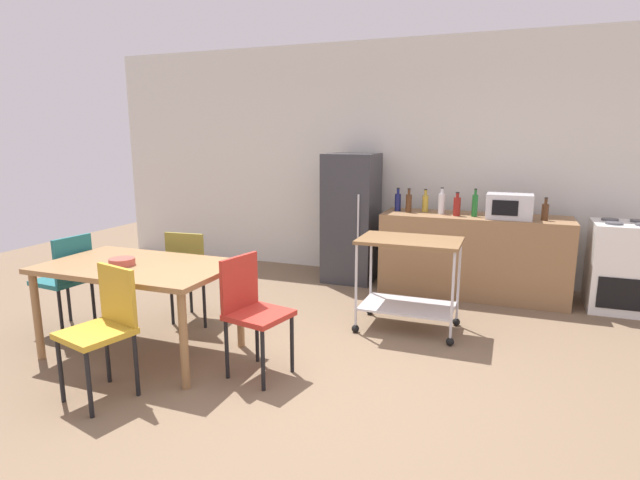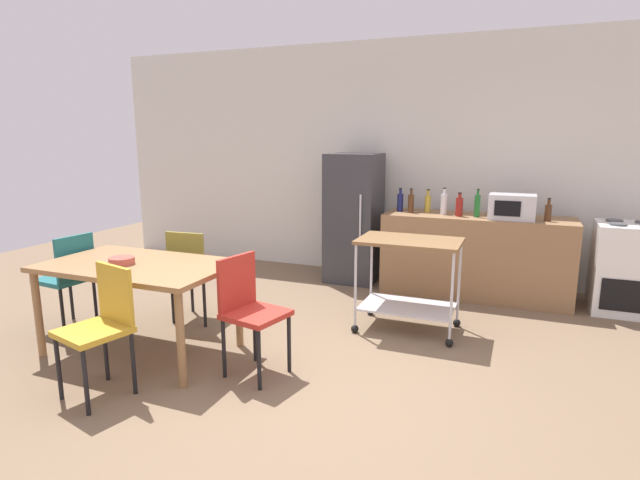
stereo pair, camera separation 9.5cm
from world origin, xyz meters
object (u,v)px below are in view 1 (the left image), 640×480
(chair_olive, at_px, (192,270))
(bottle_soda, at_px, (457,206))
(refrigerator, at_px, (351,218))
(bottle_sparkling_water, at_px, (545,211))
(kitchen_cart, at_px, (409,269))
(chair_teal, at_px, (67,276))
(chair_mustard, at_px, (104,323))
(bottle_olive_oil, at_px, (409,203))
(microwave, at_px, (509,206))
(bottle_wine, at_px, (475,205))
(stove_oven, at_px, (621,267))
(chair_red, at_px, (252,307))
(fruit_bowl, at_px, (122,262))
(bottle_sesame_oil, at_px, (398,202))
(bottle_soy_sauce, at_px, (442,203))
(bottle_vinegar, at_px, (425,203))
(dining_table, at_px, (139,274))

(chair_olive, relative_size, bottle_soda, 3.44)
(refrigerator, bearing_deg, bottle_sparkling_water, -5.14)
(bottle_soda, bearing_deg, bottle_sparkling_water, 0.22)
(kitchen_cart, distance_m, bottle_sparkling_water, 1.72)
(refrigerator, bearing_deg, chair_teal, -126.50)
(chair_mustard, distance_m, kitchen_cart, 2.56)
(bottle_olive_oil, relative_size, bottle_soda, 1.06)
(chair_teal, bearing_deg, microwave, 128.05)
(kitchen_cart, height_order, bottle_wine, bottle_wine)
(bottle_soda, height_order, bottle_sparkling_water, bottle_soda)
(refrigerator, bearing_deg, stove_oven, -1.60)
(chair_red, bearing_deg, refrigerator, 14.02)
(kitchen_cart, bearing_deg, chair_mustard, -130.86)
(bottle_soda, bearing_deg, stove_oven, 3.99)
(chair_red, relative_size, fruit_bowl, 4.48)
(chair_olive, height_order, kitchen_cart, chair_olive)
(chair_mustard, relative_size, bottle_olive_oil, 3.24)
(refrigerator, distance_m, microwave, 1.82)
(chair_teal, bearing_deg, chair_red, 90.87)
(chair_teal, xyz_separation_m, bottle_olive_oil, (2.60, 2.41, 0.49))
(chair_mustard, xyz_separation_m, bottle_soda, (1.95, 3.14, 0.49))
(chair_olive, height_order, microwave, microwave)
(bottle_wine, relative_size, bottle_sparkling_water, 1.27)
(refrigerator, bearing_deg, kitchen_cart, -54.88)
(kitchen_cart, height_order, microwave, microwave)
(chair_olive, xyz_separation_m, chair_teal, (-0.92, -0.59, 0.00))
(chair_teal, distance_m, bottle_sesame_oil, 3.52)
(bottle_wine, bearing_deg, fruit_bowl, -133.88)
(stove_oven, relative_size, bottle_soy_sauce, 3.11)
(bottle_soy_sauce, bearing_deg, chair_red, -111.32)
(chair_teal, bearing_deg, kitchen_cart, 117.00)
(bottle_sesame_oil, distance_m, bottle_vinegar, 0.31)
(bottle_sesame_oil, height_order, bottle_soy_sauce, bottle_soy_sauce)
(dining_table, xyz_separation_m, chair_mustard, (0.25, -0.65, -0.15))
(bottle_wine, bearing_deg, chair_red, -118.54)
(stove_oven, bearing_deg, microwave, -175.13)
(chair_olive, height_order, chair_red, same)
(bottle_soda, height_order, microwave, same)
(chair_red, bearing_deg, stove_oven, -34.92)
(chair_red, relative_size, stove_oven, 0.97)
(bottle_soy_sauce, bearing_deg, dining_table, -128.32)
(chair_olive, bearing_deg, microwave, -151.96)
(bottle_sesame_oil, height_order, bottle_sparkling_water, bottle_sesame_oil)
(chair_mustard, height_order, microwave, microwave)
(chair_olive, bearing_deg, chair_red, 139.60)
(chair_red, relative_size, bottle_vinegar, 3.39)
(bottle_vinegar, relative_size, bottle_soda, 1.01)
(kitchen_cart, bearing_deg, bottle_soy_sauce, 85.52)
(bottle_sparkling_water, relative_size, fruit_bowl, 1.20)
(bottle_sparkling_water, bearing_deg, chair_olive, -150.45)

